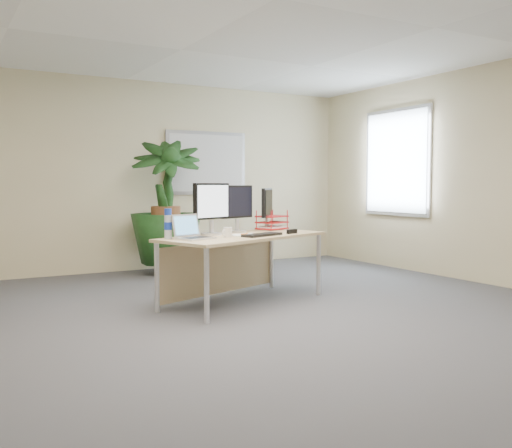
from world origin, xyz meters
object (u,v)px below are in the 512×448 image
monitor_right (237,205)px  desk (236,249)px  monitor_left (212,205)px  laptop (192,233)px  floor_plant (166,220)px

monitor_right → desk: bearing=-119.1°
monitor_left → monitor_right: 0.41m
monitor_right → laptop: monitor_right is taller
desk → monitor_left: 0.52m
desk → floor_plant: bearing=89.6°
monitor_left → monitor_right: size_ratio=1.05×
monitor_left → laptop: bearing=-140.0°
monitor_left → laptop: size_ratio=1.32×
monitor_left → floor_plant: bearing=82.7°
desk → laptop: 0.66m
desk → floor_plant: size_ratio=1.33×
desk → monitor_right: bearing=60.9°
floor_plant → monitor_right: (0.12, -1.85, 0.25)m
monitor_left → laptop: monitor_left is taller
monitor_right → monitor_left: bearing=-157.4°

